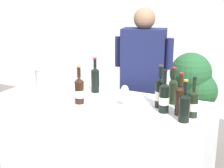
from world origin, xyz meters
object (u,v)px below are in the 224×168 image
wine_bottle_2 (173,89)px  wine_bottle_5 (193,103)px  wine_bottle_4 (160,92)px  wine_bottle_6 (164,97)px  potted_shrub (194,93)px  wine_bottle_3 (95,79)px  wine_glass (125,92)px  wine_bottle_0 (79,90)px  ice_bucket (46,79)px  wine_bottle_1 (180,99)px  wine_bottle_7 (184,106)px  person_server (142,95)px

wine_bottle_2 → wine_bottle_5: wine_bottle_2 is taller
wine_bottle_4 → wine_bottle_6: size_ratio=1.03×
wine_bottle_6 → wine_bottle_4: bearing=123.9°
potted_shrub → wine_bottle_3: bearing=-126.0°
wine_bottle_3 → wine_glass: 0.50m
wine_bottle_2 → wine_glass: 0.42m
wine_bottle_0 → ice_bucket: 0.56m
wine_bottle_2 → ice_bucket: wine_bottle_2 is taller
wine_bottle_5 → wine_bottle_6: wine_bottle_6 is taller
wine_bottle_1 → potted_shrub: size_ratio=0.26×
wine_bottle_6 → wine_glass: (-0.32, -0.03, 0.01)m
wine_glass → wine_bottle_6: bearing=5.5°
wine_bottle_0 → wine_bottle_6: bearing=8.7°
wine_bottle_2 → ice_bucket: 1.23m
wine_bottle_1 → wine_glass: bearing=-175.7°
ice_bucket → potted_shrub: bearing=43.2°
wine_bottle_3 → potted_shrub: size_ratio=0.26×
wine_bottle_0 → wine_bottle_2: size_ratio=1.03×
wine_bottle_1 → wine_bottle_3: size_ratio=1.01×
wine_glass → wine_bottle_0: bearing=-168.6°
wine_bottle_2 → wine_bottle_1: bearing=-62.9°
wine_bottle_0 → wine_bottle_7: size_ratio=1.03×
wine_bottle_2 → wine_bottle_6: 0.23m
wine_bottle_3 → wine_bottle_7: bearing=-21.0°
potted_shrub → wine_bottle_7: bearing=-81.2°
wine_bottle_2 → wine_bottle_3: wine_bottle_3 is taller
wine_bottle_1 → wine_bottle_4: 0.21m
ice_bucket → wine_glass: bearing=-8.6°
wine_bottle_1 → wine_bottle_2: 0.26m
wine_bottle_1 → person_server: size_ratio=0.19×
wine_bottle_6 → wine_bottle_1: bearing=1.0°
wine_bottle_4 → wine_glass: (-0.25, -0.13, 0.00)m
wine_bottle_1 → wine_bottle_4: bearing=152.8°
wine_bottle_0 → wine_bottle_5: size_ratio=1.05×
wine_bottle_0 → wine_bottle_4: (0.63, 0.21, 0.01)m
wine_bottle_3 → wine_bottle_6: (0.74, -0.23, -0.00)m
wine_bottle_6 → wine_bottle_7: (0.19, -0.12, -0.01)m
wine_glass → wine_bottle_2: bearing=39.2°
wine_bottle_4 → wine_glass: 0.28m
wine_bottle_0 → wine_bottle_2: (0.71, 0.34, 0.01)m
potted_shrub → person_server: bearing=-128.2°
wine_bottle_5 → wine_glass: 0.55m
wine_bottle_1 → ice_bucket: bearing=175.6°
wine_bottle_7 → person_server: (-0.63, 0.81, -0.24)m
wine_bottle_3 → wine_bottle_5: 0.99m
wine_bottle_1 → wine_bottle_0: bearing=-172.4°
wine_bottle_6 → person_server: bearing=122.4°
wine_bottle_2 → wine_bottle_3: (-0.74, 0.00, 0.00)m
wine_bottle_0 → wine_bottle_6: size_ratio=0.95×
ice_bucket → potted_shrub: size_ratio=0.17×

